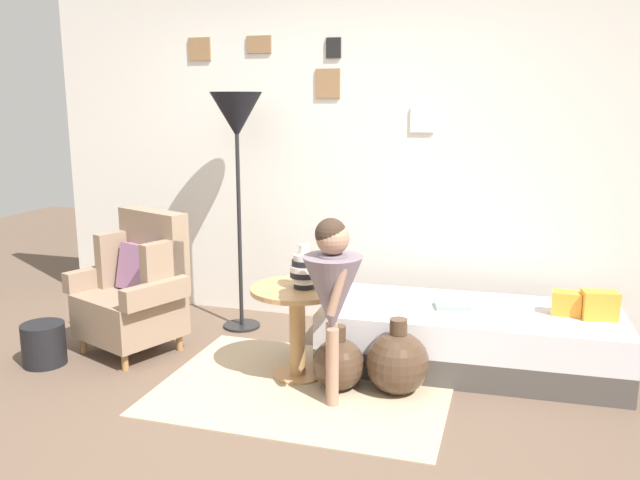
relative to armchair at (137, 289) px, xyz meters
The scene contains 15 objects.
ground_plane 1.51m from the armchair, 37.08° to the right, with size 12.00×12.00×0.00m, color brown.
gallery_wall 1.80m from the armchair, 43.07° to the left, with size 4.80×0.12×2.60m.
rug 1.42m from the armchair, 12.00° to the right, with size 1.74×1.32×0.01m, color tan.
armchair is the anchor object (origin of this frame).
daybed 2.28m from the armchair, ahead, with size 1.93×0.87×0.40m.
pillow_head 3.04m from the armchair, ahead, with size 0.21×0.12×0.18m, color orange.
pillow_mid 2.85m from the armchair, ahead, with size 0.18×0.12×0.15m, color orange.
side_table 1.23m from the armchair, ahead, with size 0.58×0.58×0.59m.
vase_striped 1.30m from the armchair, ahead, with size 0.18×0.18×0.27m.
floor_lamp 1.36m from the armchair, 51.09° to the left, with size 0.38×0.38×1.78m.
person_child 1.60m from the armchair, 15.36° to the right, with size 0.34×0.34×1.09m.
book_on_daybed 2.15m from the armchair, ahead, with size 0.22×0.16×0.03m, color gray.
demijohn_near 1.56m from the armchair, ahead, with size 0.32×0.32×0.40m.
demijohn_far 1.89m from the armchair, ahead, with size 0.38×0.38×0.46m.
magazine_basket 0.69m from the armchair, 136.56° to the right, with size 0.28×0.28×0.28m, color black.
Camera 1 is at (1.33, -2.97, 1.73)m, focal length 36.97 mm.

